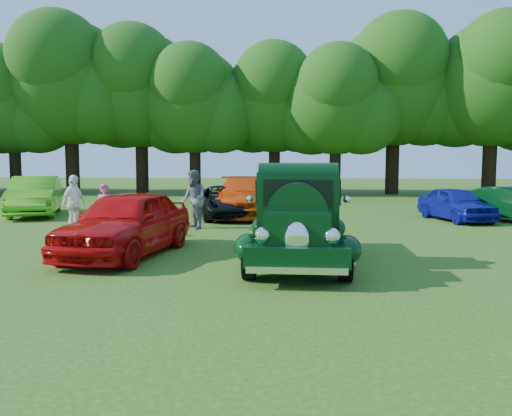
# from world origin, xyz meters

# --- Properties ---
(ground) EXTENTS (120.00, 120.00, 0.00)m
(ground) POSITION_xyz_m (0.00, 0.00, 0.00)
(ground) COLOR #284911
(ground) RESTS_ON ground
(hero_pickup) EXTENTS (2.41, 5.17, 2.02)m
(hero_pickup) POSITION_xyz_m (1.78, 0.23, 0.88)
(hero_pickup) COLOR black
(hero_pickup) RESTS_ON ground
(red_convertible) EXTENTS (2.39, 4.82, 1.58)m
(red_convertible) POSITION_xyz_m (-2.30, 0.71, 0.79)
(red_convertible) COLOR #BC0809
(red_convertible) RESTS_ON ground
(back_car_lime) EXTENTS (3.50, 5.28, 1.64)m
(back_car_lime) POSITION_xyz_m (-9.27, 9.13, 0.82)
(back_car_lime) COLOR #45A716
(back_car_lime) RESTS_ON ground
(back_car_black) EXTENTS (3.53, 5.09, 1.29)m
(back_car_black) POSITION_xyz_m (-1.15, 8.86, 0.65)
(back_car_black) COLOR black
(back_car_black) RESTS_ON ground
(back_car_orange) EXTENTS (3.09, 5.94, 1.65)m
(back_car_orange) POSITION_xyz_m (-0.49, 9.59, 0.82)
(back_car_orange) COLOR #DF4307
(back_car_orange) RESTS_ON ground
(back_car_blue) EXTENTS (2.43, 4.06, 1.29)m
(back_car_blue) POSITION_xyz_m (7.75, 8.80, 0.65)
(back_car_blue) COLOR navy
(back_car_blue) RESTS_ON ground
(back_car_green) EXTENTS (3.52, 3.96, 1.30)m
(back_car_green) POSITION_xyz_m (9.75, 8.68, 0.65)
(back_car_green) COLOR black
(back_car_green) RESTS_ON ground
(spectator_pink) EXTENTS (0.64, 0.49, 1.60)m
(spectator_pink) POSITION_xyz_m (-3.97, 3.53, 0.80)
(spectator_pink) COLOR #D1567E
(spectator_pink) RESTS_ON ground
(spectator_grey) EXTENTS (1.16, 1.22, 1.98)m
(spectator_grey) POSITION_xyz_m (-1.74, 5.59, 0.99)
(spectator_grey) COLOR slate
(spectator_grey) RESTS_ON ground
(spectator_white) EXTENTS (0.63, 1.14, 1.83)m
(spectator_white) POSITION_xyz_m (-5.38, 4.46, 0.92)
(spectator_white) COLOR white
(spectator_white) RESTS_ON ground
(tree_line) EXTENTS (65.21, 10.42, 12.45)m
(tree_line) POSITION_xyz_m (2.24, 24.43, 7.16)
(tree_line) COLOR black
(tree_line) RESTS_ON ground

